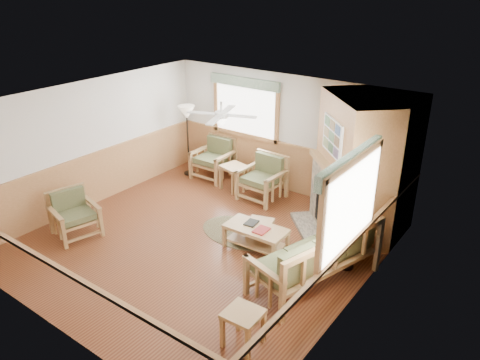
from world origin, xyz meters
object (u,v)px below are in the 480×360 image
Objects in this scene: floor_lamp_right at (350,224)px; footstool at (260,231)px; armchair_back_left at (213,159)px; armchair_back_right at (262,178)px; floor_lamp_left at (188,140)px; coffee_table at (256,238)px; end_table_chairs at (234,178)px; sofa at (315,255)px; armchair_left at (75,215)px; end_table_sofa at (243,328)px.

footstool is at bearing -174.75° from floor_lamp_right.
armchair_back_right reaches higher than armchair_back_left.
floor_lamp_right is (4.96, -1.46, -0.05)m from floor_lamp_left.
end_table_chairs is at bearing 133.55° from coffee_table.
coffee_table is (-1.33, 0.26, -0.29)m from sofa.
end_table_chairs reaches higher than coffee_table.
floor_lamp_left reaches higher than armchair_back_left.
armchair_back_right is 2.31m from floor_lamp_left.
armchair_back_right is 1.11× the size of armchair_left.
armchair_left is 3.60m from floor_lamp_left.
coffee_table is at bearing 120.51° from end_table_sofa.
floor_lamp_left is (-0.63, -0.20, 0.40)m from armchair_back_left.
coffee_table is 0.68× the size of floor_lamp_right.
armchair_left is 5.14m from floor_lamp_right.
armchair_back_left reaches higher than coffee_table.
end_table_sofa reaches higher than footstool.
sofa is 4.64m from armchair_left.
floor_lamp_right is (0.35, 2.56, 0.57)m from end_table_sofa.
footstool is 0.27× the size of floor_lamp_right.
coffee_table is 2.09× the size of end_table_sofa.
sofa is at bearing -58.32° from armchair_left.
end_table_sofa reaches higher than coffee_table.
floor_lamp_left is (-4.61, 4.02, 0.61)m from end_table_sofa.
armchair_back_left is 3.48m from coffee_table.
footstool is at bearing -55.09° from armchair_back_right.
floor_lamp_right reaches higher than footstool.
floor_lamp_left is 1.05× the size of floor_lamp_right.
end_table_chairs is (1.20, 3.48, -0.14)m from armchair_left.
sofa is 1.96× the size of coffee_table.
coffee_table is at bearing -29.71° from floor_lamp_left.
end_table_chairs is (-1.89, 1.85, 0.07)m from coffee_table.
footstool is 3.70m from floor_lamp_left.
sofa is 1.58m from footstool.
armchair_back_right is 2.13× the size of footstool.
floor_lamp_left reaches higher than sofa.
armchair_back_right is 0.58× the size of floor_lamp_right.
end_table_chairs is 1.59m from floor_lamp_left.
end_table_chairs reaches higher than footstool.
sofa is 1.33× the size of floor_lamp_right.
sofa is 2.54× the size of armchair_left.
armchair_back_right is 1.64× the size of end_table_chairs.
armchair_left is at bearing -154.31° from coffee_table.
armchair_back_right reaches higher than coffee_table.
end_table_sofa is (-0.10, -1.84, -0.24)m from sofa.
end_table_chairs reaches higher than end_table_sofa.
end_table_chairs is at bearing -2.98° from floor_lamp_left.
armchair_back_left is 0.58× the size of floor_lamp_right.
armchair_back_right reaches higher than end_table_chairs.
floor_lamp_left reaches higher than armchair_left.
sofa reaches higher than armchair_left.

